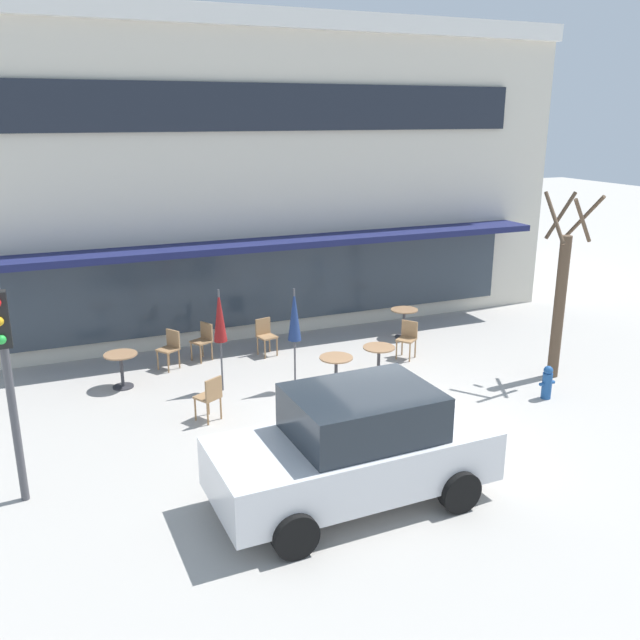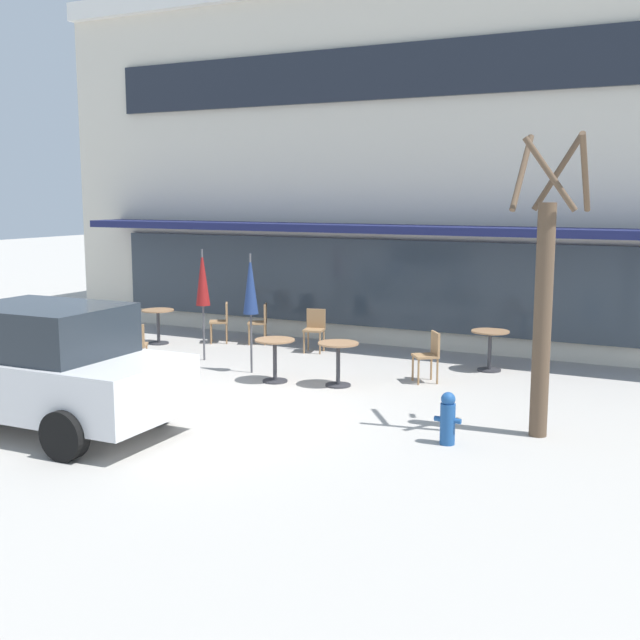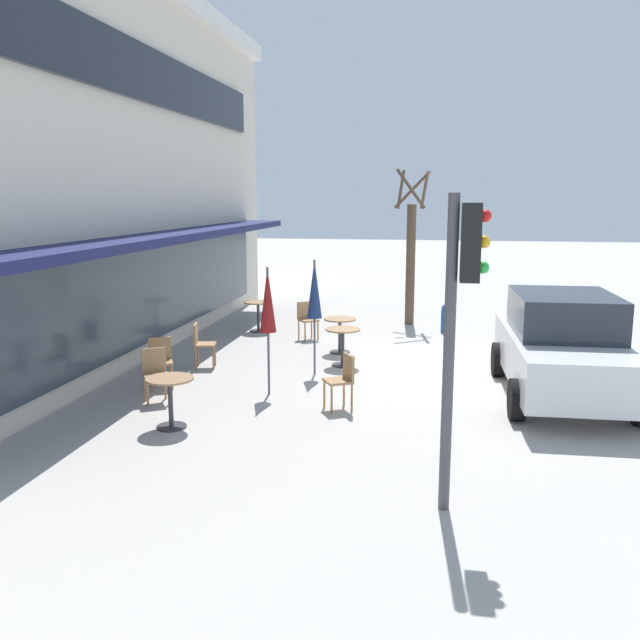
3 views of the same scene
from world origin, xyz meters
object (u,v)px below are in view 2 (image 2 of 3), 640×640
Objects in this scene: cafe_table_near_wall at (490,344)px; street_tree at (544,301)px; patio_umbrella_cream_folded at (250,285)px; cafe_chair_2 at (222,319)px; cafe_chair_3 at (429,353)px; cafe_table_streetside at (338,357)px; cafe_chair_1 at (315,327)px; cafe_table_by_tree at (275,353)px; parked_sedan at (39,367)px; cafe_chair_4 at (261,320)px; cafe_chair_0 at (135,343)px; fire_hydrant at (448,418)px; cafe_table_mid_patio at (158,321)px; patio_umbrella_green_folded at (203,279)px.

street_tree is (1.70, -3.70, 1.34)m from cafe_table_near_wall.
patio_umbrella_cream_folded reaches higher than cafe_chair_2.
patio_umbrella_cream_folded is at bearing -166.19° from cafe_chair_3.
cafe_chair_1 reaches higher than cafe_table_streetside.
cafe_table_by_tree is 0.85× the size of cafe_chair_2.
parked_sedan is (-0.72, -4.38, -0.75)m from patio_umbrella_cream_folded.
cafe_chair_3 is at bearing 135.99° from street_tree.
cafe_chair_2 is at bearing 164.41° from cafe_chair_3.
street_tree is (3.69, -1.32, 1.34)m from cafe_table_streetside.
cafe_table_near_wall is 0.85× the size of cafe_chair_3.
cafe_chair_1 is 1.48m from cafe_chair_4.
cafe_chair_2 is 0.88m from cafe_chair_4.
parked_sedan is (0.63, -6.92, 0.35)m from cafe_chair_4.
cafe_chair_0 is at bearing -162.79° from cafe_chair_3.
cafe_table_streetside is 1.14m from cafe_table_by_tree.
parked_sedan reaches higher than cafe_chair_3.
cafe_chair_2 is at bearing 137.35° from cafe_table_by_tree.
patio_umbrella_cream_folded is at bearing 164.60° from street_tree.
cafe_chair_0 reaches higher than fire_hydrant.
parked_sedan is 1.05× the size of street_tree.
cafe_chair_1 is (3.47, 0.78, 0.01)m from cafe_table_mid_patio.
cafe_table_mid_patio is 0.35× the size of patio_umbrella_cream_folded.
patio_umbrella_cream_folded is 3.45m from cafe_chair_3.
patio_umbrella_green_folded is 2.29m from cafe_chair_4.
cafe_chair_2 is 0.21× the size of parked_sedan.
cafe_chair_3 is at bearing 3.08° from patio_umbrella_green_folded.
cafe_chair_2 is (-2.30, -0.03, 0.00)m from cafe_chair_1.
cafe_chair_3 is at bearing -26.55° from cafe_chair_1.
cafe_table_near_wall is at bearing -2.17° from cafe_chair_1.
parked_sedan is (1.46, -6.66, 0.35)m from cafe_chair_2.
street_tree is (2.39, -2.31, 1.33)m from cafe_chair_3.
cafe_chair_3 is at bearing -15.59° from cafe_chair_2.
cafe_chair_3 is at bearing -6.48° from cafe_table_mid_patio.
cafe_chair_0 is at bearing -87.21° from cafe_chair_2.
cafe_chair_0 is at bearing -113.52° from patio_umbrella_green_folded.
patio_umbrella_cream_folded is 2.47× the size of cafe_chair_2.
cafe_chair_1 is 1.00× the size of cafe_chair_3.
cafe_table_streetside is 0.85× the size of cafe_chair_3.
patio_umbrella_cream_folded reaches higher than cafe_chair_3.
cafe_chair_3 is at bearing 37.36° from cafe_table_streetside.
street_tree is at bearing -5.27° from cafe_chair_0.
patio_umbrella_green_folded is 2.47× the size of cafe_chair_1.
street_tree is at bearing 24.42° from parked_sedan.
parked_sedan is at bearing -99.30° from patio_umbrella_cream_folded.
patio_umbrella_cream_folded reaches higher than cafe_table_streetside.
cafe_table_mid_patio is at bearing 153.32° from fire_hydrant.
patio_umbrella_green_folded is 7.30m from street_tree.
patio_umbrella_cream_folded is (-1.88, 0.21, 1.11)m from cafe_table_streetside.
fire_hydrant is at bearing -46.93° from cafe_chair_1.
patio_umbrella_cream_folded is at bearing -46.17° from cafe_chair_2.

